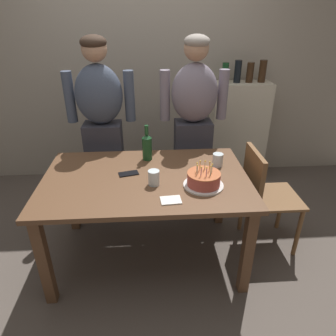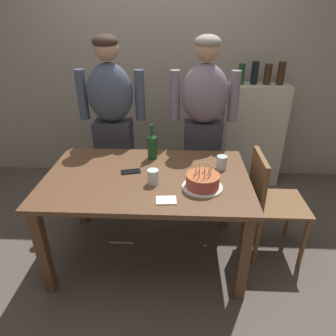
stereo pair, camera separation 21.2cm
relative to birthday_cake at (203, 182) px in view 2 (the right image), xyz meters
name	(u,v)px [view 2 (the right image)]	position (x,y,z in m)	size (l,w,h in m)	color
ground_plane	(150,252)	(-0.40, 0.15, -0.79)	(10.00, 10.00, 0.00)	#564C44
back_wall	(160,64)	(-0.40, 1.70, 0.51)	(5.20, 0.10, 2.60)	#9E9384
dining_table	(147,187)	(-0.40, 0.15, -0.15)	(1.50, 0.96, 0.74)	brown
birthday_cake	(203,182)	(0.00, 0.00, 0.00)	(0.28, 0.28, 0.17)	white
water_glass_near	(153,177)	(-0.34, 0.04, 0.00)	(0.08, 0.08, 0.11)	silver
water_glass_far	(222,162)	(0.16, 0.30, 0.00)	(0.08, 0.08, 0.10)	silver
wine_bottle	(152,146)	(-0.38, 0.46, 0.06)	(0.08, 0.08, 0.29)	#194723
cell_phone	(131,172)	(-0.53, 0.21, -0.05)	(0.14, 0.07, 0.01)	black
napkin_stack	(166,200)	(-0.24, -0.17, -0.05)	(0.13, 0.10, 0.01)	white
person_man_bearded	(113,126)	(-0.79, 0.86, 0.08)	(0.61, 0.27, 1.66)	#33333D
person_woman_cardigan	(203,127)	(0.05, 0.86, 0.08)	(0.61, 0.27, 1.66)	#33333D
dining_chair	(268,197)	(0.54, 0.25, -0.27)	(0.42, 0.42, 0.87)	brown
shelf_cabinet	(253,134)	(0.67, 1.48, -0.21)	(0.63, 0.30, 1.37)	beige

